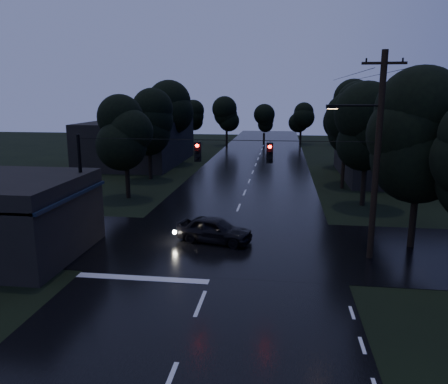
# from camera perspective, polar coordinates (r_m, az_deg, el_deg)

# --- Properties ---
(main_road) EXTENTS (12.00, 120.00, 0.02)m
(main_road) POSITION_cam_1_polar(r_m,az_deg,el_deg) (41.32, 3.30, 1.39)
(main_road) COLOR black
(main_road) RESTS_ON ground
(cross_street) EXTENTS (60.00, 9.00, 0.02)m
(cross_street) POSITION_cam_1_polar(r_m,az_deg,el_deg) (23.99, 0.00, -6.87)
(cross_street) COLOR black
(cross_street) RESTS_ON ground
(building_far_right) EXTENTS (10.00, 14.00, 4.40)m
(building_far_right) POSITION_cam_1_polar(r_m,az_deg,el_deg) (46.14, 21.40, 4.48)
(building_far_right) COLOR black
(building_far_right) RESTS_ON ground
(building_far_left) EXTENTS (10.00, 16.00, 5.00)m
(building_far_left) POSITION_cam_1_polar(r_m,az_deg,el_deg) (53.50, -11.04, 6.43)
(building_far_left) COLOR black
(building_far_left) RESTS_ON ground
(utility_pole_main) EXTENTS (3.50, 0.30, 10.00)m
(utility_pole_main) POSITION_cam_1_polar(r_m,az_deg,el_deg) (22.05, 19.16, 4.77)
(utility_pole_main) COLOR black
(utility_pole_main) RESTS_ON ground
(utility_pole_far) EXTENTS (2.00, 0.30, 7.50)m
(utility_pole_far) POSITION_cam_1_polar(r_m,az_deg,el_deg) (39.01, 15.46, 6.06)
(utility_pole_far) COLOR black
(utility_pole_far) RESTS_ON ground
(anchor_pole_left) EXTENTS (0.18, 0.18, 6.00)m
(anchor_pole_left) POSITION_cam_1_polar(r_m,az_deg,el_deg) (24.37, -18.08, 0.13)
(anchor_pole_left) COLOR black
(anchor_pole_left) RESTS_ON ground
(span_signals) EXTENTS (15.00, 0.37, 1.12)m
(span_signals) POSITION_cam_1_polar(r_m,az_deg,el_deg) (21.73, 1.11, 5.32)
(span_signals) COLOR black
(span_signals) RESTS_ON ground
(tree_corner_near) EXTENTS (4.48, 4.48, 9.44)m
(tree_corner_near) POSITION_cam_1_polar(r_m,az_deg,el_deg) (24.54, 24.35, 6.81)
(tree_corner_near) COLOR black
(tree_corner_near) RESTS_ON ground
(tree_left_a) EXTENTS (3.92, 3.92, 8.26)m
(tree_left_a) POSITION_cam_1_polar(r_m,az_deg,el_deg) (34.68, -12.77, 7.71)
(tree_left_a) COLOR black
(tree_left_a) RESTS_ON ground
(tree_left_b) EXTENTS (4.20, 4.20, 8.85)m
(tree_left_b) POSITION_cam_1_polar(r_m,az_deg,el_deg) (42.41, -9.81, 9.17)
(tree_left_b) COLOR black
(tree_left_b) RESTS_ON ground
(tree_left_c) EXTENTS (4.48, 4.48, 9.44)m
(tree_left_c) POSITION_cam_1_polar(r_m,az_deg,el_deg) (52.17, -7.17, 10.26)
(tree_left_c) COLOR black
(tree_left_c) RESTS_ON ground
(tree_right_a) EXTENTS (4.20, 4.20, 8.85)m
(tree_right_a) POSITION_cam_1_polar(r_m,az_deg,el_deg) (33.07, 18.22, 7.83)
(tree_right_a) COLOR black
(tree_right_a) RESTS_ON ground
(tree_right_b) EXTENTS (4.48, 4.48, 9.44)m
(tree_right_b) POSITION_cam_1_polar(r_m,az_deg,el_deg) (41.02, 17.09, 9.23)
(tree_right_b) COLOR black
(tree_right_b) RESTS_ON ground
(tree_right_c) EXTENTS (4.76, 4.76, 10.03)m
(tree_right_c) POSITION_cam_1_polar(r_m,az_deg,el_deg) (50.97, 15.98, 10.26)
(tree_right_c) COLOR black
(tree_right_c) RESTS_ON ground
(car) EXTENTS (4.48, 2.60, 1.43)m
(car) POSITION_cam_1_polar(r_m,az_deg,el_deg) (24.19, -1.26, -4.92)
(car) COLOR black
(car) RESTS_ON ground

